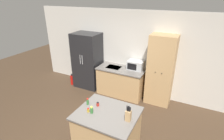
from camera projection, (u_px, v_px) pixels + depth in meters
The scene contains 13 objects.
ground_plane at pixel (99, 137), 3.99m from camera, with size 14.00×14.00×0.00m, color #423021.
wall_back at pixel (136, 54), 5.37m from camera, with size 7.20×0.06×2.60m.
refrigerator at pixel (88, 61), 5.88m from camera, with size 0.88×0.68×1.86m.
back_counter at pixel (121, 81), 5.56m from camera, with size 1.47×0.71×0.89m.
pantry_cabinet at pixel (161, 71), 4.91m from camera, with size 0.71×0.54×2.03m.
kitchen_island at pixel (107, 130), 3.56m from camera, with size 1.19×0.99×0.89m.
microwave at pixel (136, 65), 5.28m from camera, with size 0.47×0.34×0.27m.
knife_block at pixel (128, 115), 3.13m from camera, with size 0.10×0.09×0.31m.
spice_bottle_tall_dark at pixel (98, 104), 3.58m from camera, with size 0.06×0.06×0.09m.
spice_bottle_short_red at pixel (88, 102), 3.61m from camera, with size 0.05×0.05×0.15m.
spice_bottle_amber_oil at pixel (92, 110), 3.35m from camera, with size 0.06×0.06×0.15m.
spice_bottle_green_herb at pixel (88, 110), 3.39m from camera, with size 0.05×0.05×0.09m.
fire_extinguisher at pixel (72, 80), 6.24m from camera, with size 0.11×0.11×0.40m.
Camera 1 is at (1.62, -2.58, 3.00)m, focal length 28.00 mm.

